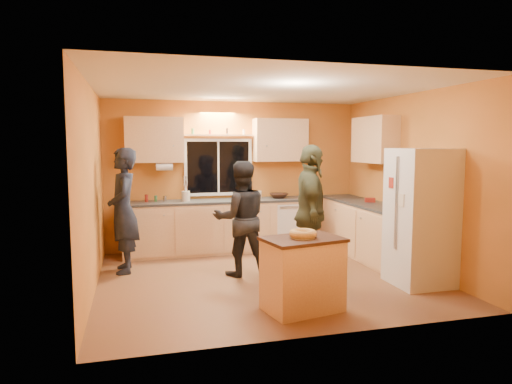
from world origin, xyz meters
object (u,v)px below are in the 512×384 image
object	(u,v)px
island	(303,274)
person_left	(123,210)
person_right	(311,213)
person_center	(241,218)
refrigerator	(421,217)

from	to	relation	value
island	person_left	distance (m)	2.93
person_right	person_center	bearing A→B (deg)	74.29
island	person_right	xyz separation A→B (m)	(0.50, 1.02, 0.51)
refrigerator	person_left	xyz separation A→B (m)	(-3.79, 1.63, 0.00)
person_left	person_center	xyz separation A→B (m)	(1.60, -0.58, -0.09)
person_left	person_center	distance (m)	1.71
person_right	person_left	bearing A→B (deg)	81.93
person_center	person_left	bearing A→B (deg)	-18.33
person_center	person_right	bearing A→B (deg)	149.58
person_center	refrigerator	bearing A→B (deg)	155.82
person_left	refrigerator	bearing A→B (deg)	64.25
refrigerator	person_center	world-z (taller)	refrigerator
island	person_center	distance (m)	1.63
person_right	refrigerator	bearing A→B (deg)	-95.17
refrigerator	person_center	bearing A→B (deg)	154.36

